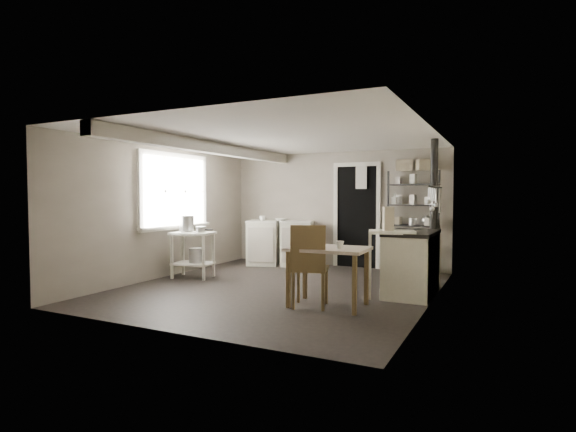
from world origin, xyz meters
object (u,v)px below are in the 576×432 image
at_px(work_table, 328,277).
at_px(stove, 412,264).
at_px(stockpot, 187,223).
at_px(prep_table, 193,255).
at_px(flour_sack, 395,262).
at_px(shelf_rack, 413,221).
at_px(chair, 310,269).
at_px(base_cabinets, 280,243).

bearing_deg(work_table, stove, 53.99).
bearing_deg(stove, stockpot, -175.26).
height_order(prep_table, flour_sack, prep_table).
height_order(stockpot, shelf_rack, shelf_rack).
xyz_separation_m(prep_table, shelf_rack, (3.33, 2.18, 0.55)).
bearing_deg(work_table, chair, -149.11).
bearing_deg(chair, base_cabinets, 108.69).
relative_size(base_cabinets, work_table, 1.38).
relative_size(prep_table, stove, 0.68).
distance_m(prep_table, work_table, 2.96).
distance_m(stockpot, chair, 2.96).
bearing_deg(prep_table, work_table, -16.85).
relative_size(shelf_rack, stove, 1.62).
distance_m(work_table, chair, 0.25).
height_order(base_cabinets, stove, base_cabinets).
distance_m(shelf_rack, work_table, 3.13).
height_order(chair, flour_sack, chair).
relative_size(stockpot, base_cabinets, 0.20).
relative_size(base_cabinets, chair, 1.31).
bearing_deg(work_table, stockpot, 164.00).
bearing_deg(stockpot, flour_sack, 27.92).
bearing_deg(base_cabinets, shelf_rack, -10.92).
distance_m(prep_table, stove, 3.68).
bearing_deg(prep_table, stockpot, -176.10).
xyz_separation_m(shelf_rack, flour_sack, (-0.21, -0.47, -0.71)).
relative_size(prep_table, shelf_rack, 0.42).
xyz_separation_m(base_cabinets, shelf_rack, (2.60, 0.27, 0.49)).
height_order(stockpot, stove, stockpot).
distance_m(work_table, flour_sack, 2.58).
bearing_deg(flour_sack, base_cabinets, 175.07).
height_order(stockpot, base_cabinets, stockpot).
relative_size(shelf_rack, work_table, 1.87).
height_order(base_cabinets, chair, chair).
distance_m(prep_table, shelf_rack, 4.02).
height_order(base_cabinets, work_table, base_cabinets).
relative_size(prep_table, work_table, 0.79).
height_order(shelf_rack, stove, shelf_rack).
distance_m(stockpot, work_table, 3.13).
xyz_separation_m(stove, chair, (-1.04, -1.27, 0.04)).
xyz_separation_m(shelf_rack, stove, (0.35, -1.89, -0.51)).
bearing_deg(work_table, shelf_rack, 80.78).
xyz_separation_m(stockpot, shelf_rack, (3.45, 2.19, 0.01)).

